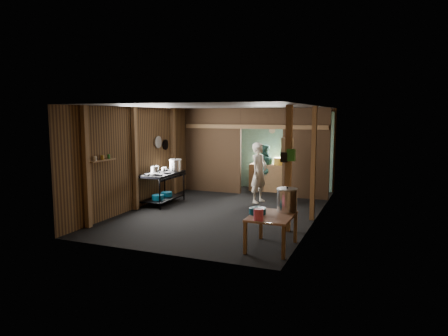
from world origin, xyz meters
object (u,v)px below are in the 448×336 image
at_px(cook, 259,173).
at_px(stock_pot, 287,201).
at_px(gas_range, 162,188).
at_px(stove_pot_large, 175,165).
at_px(prep_table, 271,232).
at_px(yellow_tub, 280,161).
at_px(pink_bucket, 259,215).

bearing_deg(cook, stock_pot, -139.86).
bearing_deg(gas_range, stove_pot_large, 69.37).
relative_size(prep_table, yellow_tub, 2.56).
bearing_deg(cook, yellow_tub, 10.45).
relative_size(stove_pot_large, stock_pot, 0.76).
bearing_deg(stove_pot_large, pink_bucket, -44.70).
relative_size(gas_range, prep_table, 1.40).
bearing_deg(gas_range, prep_table, -33.94).
height_order(prep_table, stock_pot, stock_pot).
xyz_separation_m(gas_range, stove_pot_large, (0.17, 0.45, 0.58)).
xyz_separation_m(stove_pot_large, pink_bucket, (3.43, -3.39, -0.30)).
xyz_separation_m(pink_bucket, yellow_tub, (-1.08, 5.88, 0.25)).
height_order(pink_bucket, cook, cook).
height_order(stock_pot, cook, cook).
relative_size(stove_pot_large, yellow_tub, 0.87).
bearing_deg(stock_pot, yellow_tub, 105.23).
relative_size(stove_pot_large, cook, 0.21).
distance_m(prep_table, stock_pot, 0.66).
relative_size(stock_pot, yellow_tub, 1.14).
distance_m(gas_range, pink_bucket, 4.65).
relative_size(gas_range, yellow_tub, 3.59).
distance_m(gas_range, yellow_tub, 3.91).
distance_m(prep_table, pink_bucket, 0.61).
height_order(stove_pot_large, stock_pot, stove_pot_large).
distance_m(prep_table, stove_pot_large, 4.66).
bearing_deg(yellow_tub, prep_table, -77.65).
xyz_separation_m(stove_pot_large, cook, (2.20, 0.71, -0.18)).
bearing_deg(prep_table, pink_bucket, -104.53).
xyz_separation_m(gas_range, stock_pot, (3.90, -2.13, 0.39)).
height_order(gas_range, cook, cook).
relative_size(gas_range, pink_bucket, 7.21).
xyz_separation_m(pink_bucket, cook, (-1.22, 4.10, 0.12)).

